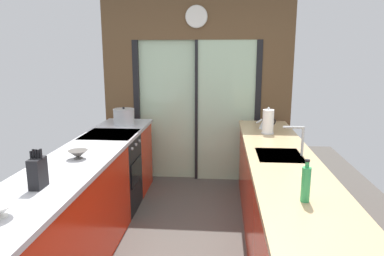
# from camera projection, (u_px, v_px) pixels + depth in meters

# --- Properties ---
(ground_plane) EXTENTS (5.04, 7.60, 0.02)m
(ground_plane) POSITION_uv_depth(u_px,v_px,m) (183.00, 241.00, 3.57)
(ground_plane) COLOR #4C4742
(back_wall_unit) EXTENTS (2.64, 0.12, 2.70)m
(back_wall_unit) POSITION_uv_depth(u_px,v_px,m) (197.00, 75.00, 5.00)
(back_wall_unit) COLOR brown
(back_wall_unit) RESTS_ON ground_plane
(left_counter_run) EXTENTS (0.62, 3.80, 0.92)m
(left_counter_run) POSITION_uv_depth(u_px,v_px,m) (73.00, 214.00, 3.09)
(left_counter_run) COLOR red
(left_counter_run) RESTS_ON ground_plane
(right_counter_run) EXTENTS (0.62, 3.80, 0.92)m
(right_counter_run) POSITION_uv_depth(u_px,v_px,m) (283.00, 214.00, 3.10)
(right_counter_run) COLOR red
(right_counter_run) RESTS_ON ground_plane
(sink_faucet) EXTENTS (0.19, 0.02, 0.27)m
(sink_faucet) POSITION_uv_depth(u_px,v_px,m) (299.00, 136.00, 3.20)
(sink_faucet) COLOR #B7BABC
(sink_faucet) RESTS_ON right_counter_run
(oven_range) EXTENTS (0.60, 0.60, 0.92)m
(oven_range) POSITION_uv_depth(u_px,v_px,m) (112.00, 173.00, 4.18)
(oven_range) COLOR black
(oven_range) RESTS_ON ground_plane
(mixing_bowl_far) EXTENTS (0.17, 0.17, 0.07)m
(mixing_bowl_far) POSITION_uv_depth(u_px,v_px,m) (78.00, 154.00, 3.13)
(mixing_bowl_far) COLOR #514C47
(mixing_bowl_far) RESTS_ON left_counter_run
(knife_block) EXTENTS (0.09, 0.14, 0.28)m
(knife_block) POSITION_uv_depth(u_px,v_px,m) (38.00, 172.00, 2.45)
(knife_block) COLOR black
(knife_block) RESTS_ON left_counter_run
(stock_pot) EXTENTS (0.27, 0.27, 0.23)m
(stock_pot) POSITION_uv_depth(u_px,v_px,m) (124.00, 117.00, 4.58)
(stock_pot) COLOR #B7BABC
(stock_pot) RESTS_ON left_counter_run
(kettle) EXTENTS (0.24, 0.16, 0.19)m
(kettle) POSITION_uv_depth(u_px,v_px,m) (265.00, 122.00, 4.35)
(kettle) COLOR #B7BABC
(kettle) RESTS_ON right_counter_run
(soap_bottle) EXTENTS (0.06, 0.06, 0.27)m
(soap_bottle) POSITION_uv_depth(u_px,v_px,m) (306.00, 184.00, 2.22)
(soap_bottle) COLOR #339E56
(soap_bottle) RESTS_ON right_counter_run
(paper_towel_roll) EXTENTS (0.15, 0.15, 0.31)m
(paper_towel_roll) POSITION_uv_depth(u_px,v_px,m) (268.00, 122.00, 4.07)
(paper_towel_roll) COLOR #B7BABC
(paper_towel_roll) RESTS_ON right_counter_run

